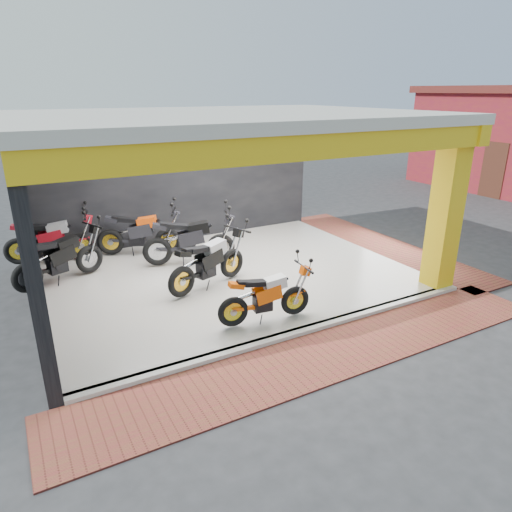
# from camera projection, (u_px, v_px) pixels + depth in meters

# --- Properties ---
(ground) EXTENTS (80.00, 80.00, 0.00)m
(ground) POSITION_uv_depth(u_px,v_px,m) (272.00, 311.00, 9.02)
(ground) COLOR #2D2D30
(ground) RESTS_ON ground
(showroom_floor) EXTENTS (8.00, 6.00, 0.10)m
(showroom_floor) POSITION_uv_depth(u_px,v_px,m) (229.00, 275.00, 10.65)
(showroom_floor) COLOR silver
(showroom_floor) RESTS_ON ground
(showroom_ceiling) EXTENTS (8.40, 6.40, 0.20)m
(showroom_ceiling) POSITION_uv_depth(u_px,v_px,m) (225.00, 117.00, 9.43)
(showroom_ceiling) COLOR beige
(showroom_ceiling) RESTS_ON corner_column
(back_wall) EXTENTS (8.20, 0.20, 3.50)m
(back_wall) POSITION_uv_depth(u_px,v_px,m) (179.00, 181.00, 12.62)
(back_wall) COLOR black
(back_wall) RESTS_ON ground
(left_wall) EXTENTS (0.20, 6.20, 3.50)m
(left_wall) POSITION_uv_depth(u_px,v_px,m) (21.00, 230.00, 8.20)
(left_wall) COLOR black
(left_wall) RESTS_ON ground
(corner_column) EXTENTS (0.50, 0.50, 3.50)m
(corner_column) POSITION_uv_depth(u_px,v_px,m) (446.00, 211.00, 9.51)
(corner_column) COLOR gold
(corner_column) RESTS_ON ground
(header_beam_front) EXTENTS (8.40, 0.30, 0.40)m
(header_beam_front) POSITION_uv_depth(u_px,v_px,m) (308.00, 146.00, 7.07)
(header_beam_front) COLOR gold
(header_beam_front) RESTS_ON corner_column
(header_beam_right) EXTENTS (0.30, 6.40, 0.40)m
(header_beam_right) POSITION_uv_depth(u_px,v_px,m) (371.00, 125.00, 11.35)
(header_beam_right) COLOR gold
(header_beam_right) RESTS_ON corner_column
(floor_kerb) EXTENTS (8.00, 0.20, 0.10)m
(floor_kerb) POSITION_uv_depth(u_px,v_px,m) (302.00, 332.00, 8.17)
(floor_kerb) COLOR silver
(floor_kerb) RESTS_ON ground
(paver_front) EXTENTS (9.00, 1.40, 0.03)m
(paver_front) POSITION_uv_depth(u_px,v_px,m) (328.00, 354.00, 7.54)
(paver_front) COLOR maroon
(paver_front) RESTS_ON ground
(paver_right) EXTENTS (1.40, 7.00, 0.03)m
(paver_right) POSITION_uv_depth(u_px,v_px,m) (382.00, 245.00, 12.84)
(paver_right) COLOR maroon
(paver_right) RESTS_ON ground
(moto_hero) EXTENTS (1.97, 0.92, 1.16)m
(moto_hero) POSITION_uv_depth(u_px,v_px,m) (295.00, 287.00, 8.46)
(moto_hero) COLOR #F4580A
(moto_hero) RESTS_ON showroom_floor
(moto_row_a) EXTENTS (2.36, 1.48, 1.35)m
(moto_row_a) POSITION_uv_depth(u_px,v_px,m) (232.00, 250.00, 10.15)
(moto_row_a) COLOR black
(moto_row_a) RESTS_ON showroom_floor
(moto_row_b) EXTENTS (2.50, 1.56, 1.43)m
(moto_row_b) POSITION_uv_depth(u_px,v_px,m) (220.00, 234.00, 11.09)
(moto_row_b) COLOR black
(moto_row_b) RESTS_ON showroom_floor
(moto_row_c) EXTENTS (2.39, 1.71, 1.38)m
(moto_row_c) POSITION_uv_depth(u_px,v_px,m) (167.00, 229.00, 11.65)
(moto_row_c) COLOR black
(moto_row_c) RESTS_ON showroom_floor
(moto_row_d) EXTENTS (2.36, 1.58, 1.35)m
(moto_row_d) POSITION_uv_depth(u_px,v_px,m) (88.00, 246.00, 10.41)
(moto_row_d) COLOR black
(moto_row_d) RESTS_ON showroom_floor
(moto_row_e) EXTENTS (2.36, 1.30, 1.36)m
(moto_row_e) POSITION_uv_depth(u_px,v_px,m) (80.00, 234.00, 11.28)
(moto_row_e) COLOR #AE121F
(moto_row_e) RESTS_ON showroom_floor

